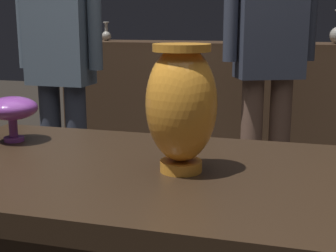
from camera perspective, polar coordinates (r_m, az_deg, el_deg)
back_display_shelf at (r=3.26m, az=9.94°, el=1.17°), size 2.60×0.40×0.99m
vase_centerpiece at (r=1.02m, az=1.62°, el=2.66°), size 0.16×0.16×0.28m
vase_tall_behind at (r=1.37m, az=-18.33°, el=1.91°), size 0.14×0.14×0.12m
shelf_vase_center at (r=3.15m, az=10.23°, el=10.88°), size 0.10×0.10×0.08m
shelf_vase_far_left at (r=3.46m, az=-7.44°, el=10.89°), size 0.07×0.07×0.13m
visitor_near_left at (r=2.49m, az=-12.92°, el=8.49°), size 0.47×0.19×1.64m
visitor_center_back at (r=2.41m, az=12.17°, el=9.72°), size 0.44×0.29×1.72m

